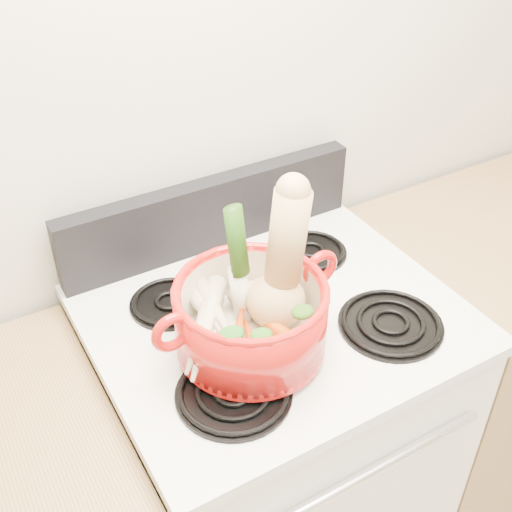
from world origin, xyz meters
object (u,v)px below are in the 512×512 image
leek (240,265)px  dutch_oven (251,318)px  stove_body (272,451)px  squash (277,262)px

leek → dutch_oven: bearing=-112.1°
stove_body → squash: size_ratio=3.04×
dutch_oven → squash: squash is taller
stove_body → dutch_oven: dutch_oven is taller
stove_body → leek: 0.68m
stove_body → squash: squash is taller
dutch_oven → leek: bearing=78.4°
dutch_oven → leek: (0.01, 0.06, 0.09)m
dutch_oven → leek: 0.11m
squash → dutch_oven: bearing=-149.0°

